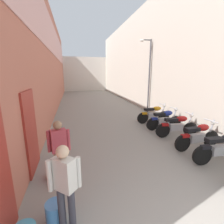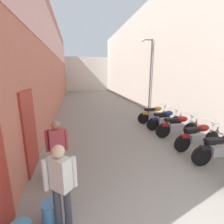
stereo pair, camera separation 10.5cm
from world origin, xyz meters
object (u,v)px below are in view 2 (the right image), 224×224
(motorcycle_fourth, at_px, (178,126))
(plastic_crate, at_px, (56,171))
(motorcycle_third, at_px, (198,136))
(pedestrian_by_doorway, at_px, (61,183))
(water_jug_beside_first, at_px, (52,212))
(street_lamp, at_px, (149,71))
(pedestrian_mid_alley, at_px, (57,147))
(motorcycle_sixth, at_px, (154,114))
(motorcycle_second, at_px, (222,148))
(motorcycle_fifth, at_px, (165,119))

(motorcycle_fourth, distance_m, plastic_crate, 5.00)
(motorcycle_third, height_order, pedestrian_by_doorway, pedestrian_by_doorway)
(pedestrian_by_doorway, distance_m, water_jug_beside_first, 0.76)
(plastic_crate, height_order, street_lamp, street_lamp)
(pedestrian_mid_alley, height_order, plastic_crate, pedestrian_mid_alley)
(motorcycle_sixth, height_order, street_lamp, street_lamp)
(pedestrian_mid_alley, bearing_deg, motorcycle_sixth, 41.08)
(motorcycle_second, xyz_separation_m, motorcycle_fourth, (-0.00, 2.14, 0.00))
(motorcycle_fifth, bearing_deg, motorcycle_sixth, 90.00)
(motorcycle_fourth, bearing_deg, pedestrian_by_doorway, -143.09)
(motorcycle_sixth, xyz_separation_m, water_jug_beside_first, (-4.60, -5.17, -0.29))
(motorcycle_second, relative_size, street_lamp, 0.39)
(motorcycle_second, distance_m, water_jug_beside_first, 4.71)
(motorcycle_second, height_order, motorcycle_third, same)
(pedestrian_by_doorway, xyz_separation_m, water_jug_beside_first, (-0.21, 0.19, -0.71))
(motorcycle_second, xyz_separation_m, street_lamp, (0.70, 6.57, 2.25))
(water_jug_beside_first, bearing_deg, street_lamp, 54.89)
(motorcycle_sixth, relative_size, pedestrian_by_doorway, 1.18)
(motorcycle_fourth, height_order, plastic_crate, motorcycle_fourth)
(motorcycle_third, bearing_deg, motorcycle_fourth, 90.00)
(motorcycle_sixth, xyz_separation_m, plastic_crate, (-4.69, -3.76, -0.36))
(motorcycle_sixth, distance_m, pedestrian_mid_alley, 6.07)
(pedestrian_by_doorway, xyz_separation_m, pedestrian_mid_alley, (-0.18, 1.37, 0.00))
(motorcycle_fifth, relative_size, motorcycle_sixth, 1.00)
(motorcycle_second, relative_size, plastic_crate, 4.21)
(motorcycle_second, height_order, pedestrian_mid_alley, pedestrian_mid_alley)
(water_jug_beside_first, bearing_deg, motorcycle_fourth, 34.03)
(motorcycle_fourth, bearing_deg, pedestrian_mid_alley, -157.20)
(motorcycle_third, bearing_deg, motorcycle_fifth, 90.00)
(motorcycle_fifth, height_order, pedestrian_by_doorway, pedestrian_by_doorway)
(motorcycle_second, xyz_separation_m, pedestrian_mid_alley, (-4.57, 0.22, 0.42))
(motorcycle_fourth, bearing_deg, street_lamp, 81.02)
(pedestrian_by_doorway, distance_m, plastic_crate, 1.80)
(motorcycle_fourth, distance_m, motorcycle_sixth, 2.06)
(plastic_crate, bearing_deg, motorcycle_second, -5.31)
(pedestrian_by_doorway, bearing_deg, motorcycle_fifth, 44.37)
(pedestrian_mid_alley, bearing_deg, motorcycle_fifth, 32.56)
(motorcycle_second, relative_size, pedestrian_by_doorway, 1.18)
(motorcycle_second, bearing_deg, motorcycle_third, 90.00)
(motorcycle_sixth, bearing_deg, motorcycle_fourth, -90.00)
(motorcycle_fifth, distance_m, street_lamp, 4.16)
(motorcycle_third, relative_size, motorcycle_fourth, 1.00)
(motorcycle_fifth, height_order, street_lamp, street_lamp)
(motorcycle_sixth, bearing_deg, plastic_crate, -141.24)
(motorcycle_sixth, xyz_separation_m, street_lamp, (0.70, 2.37, 2.25))
(motorcycle_sixth, relative_size, plastic_crate, 4.21)
(motorcycle_third, bearing_deg, water_jug_beside_first, -157.31)
(motorcycle_third, xyz_separation_m, plastic_crate, (-4.69, -0.52, -0.36))
(plastic_crate, bearing_deg, pedestrian_mid_alley, -60.62)
(motorcycle_fourth, height_order, street_lamp, street_lamp)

